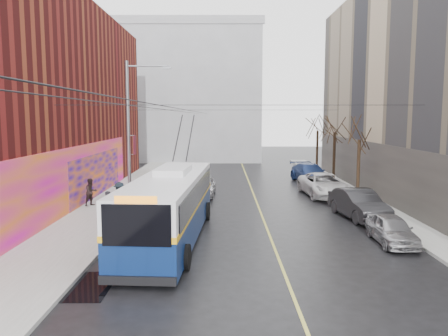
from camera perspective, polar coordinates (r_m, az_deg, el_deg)
The scene contains 21 objects.
ground at distance 16.44m, azimuth 2.74°, elevation -14.09°, with size 140.00×140.00×0.00m, color black.
sidewalk_left at distance 28.87m, azimuth -14.61°, elevation -5.01°, with size 4.00×60.00×0.15m, color gray.
sidewalk_right at distance 29.61m, azimuth 19.29°, elevation -4.88°, with size 2.00×60.00×0.15m, color gray.
lane_line at distance 30.01m, azimuth 4.30°, elevation -4.50°, with size 0.12×50.00×0.01m, color #BFB74C.
building_far at distance 60.64m, azimuth -5.09°, elevation 9.71°, with size 20.50×12.10×18.00m.
streetlight_pole at distance 25.93m, azimuth -12.04°, elevation 4.39°, with size 2.65×0.60×9.00m.
catenary_wires at distance 30.17m, azimuth -3.44°, elevation 7.49°, with size 18.00×60.00×0.22m.
tree_near at distance 32.85m, azimuth 17.31°, elevation 4.92°, with size 3.20×3.20×6.40m.
tree_mid at distance 39.58m, azimuth 14.30°, elevation 5.68°, with size 3.20×3.20×6.68m.
tree_far at distance 46.40m, azimuth 12.15°, elevation 5.73°, with size 3.20×3.20×6.57m.
puddle at distance 16.43m, azimuth -18.38°, elevation -14.43°, with size 2.25×2.79×0.01m, color black.
pigeons_flying at distance 25.26m, azimuth -4.01°, elevation 9.67°, with size 2.95×3.06×1.66m.
trolleybus at distance 20.86m, azimuth -7.04°, elevation -4.89°, with size 3.52×12.70×5.96m.
parked_car_a at distance 21.77m, azimuth 21.06°, elevation -7.49°, with size 1.56×3.88×1.32m, color #99999D.
parked_car_b at distance 26.33m, azimuth 17.17°, elevation -4.52°, with size 1.77×5.09×1.68m, color #252427.
parked_car_c at distance 32.97m, azimuth 12.93°, elevation -2.17°, with size 2.78×6.03×1.68m, color silver.
parked_car_d at distance 39.54m, azimuth 11.17°, elevation -0.67°, with size 2.32×5.72×1.66m, color navy.
following_car at distance 32.25m, azimuth -2.86°, elevation -2.29°, with size 1.86×4.62×1.57m, color silver.
pedestrian_a at distance 24.30m, azimuth -14.76°, elevation -4.96°, with size 0.63×0.41×1.72m, color black.
pedestrian_b at distance 29.21m, azimuth -16.96°, elevation -3.04°, with size 0.86×0.67×1.76m, color black.
pedestrian_c at distance 26.70m, azimuth -13.47°, elevation -3.75°, with size 1.19×0.68×1.84m, color black.
Camera 1 is at (-0.78, -15.35, 5.85)m, focal length 35.00 mm.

